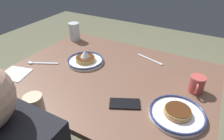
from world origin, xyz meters
name	(u,v)px	position (x,y,z in m)	size (l,w,h in m)	color
dining_table	(110,90)	(0.00, 0.00, 0.63)	(1.18, 0.87, 0.75)	brown
plate_near_main	(85,60)	(0.20, -0.04, 0.77)	(0.23, 0.23, 0.08)	white
plate_center_pancakes	(177,113)	(-0.42, 0.15, 0.77)	(0.24, 0.24, 0.04)	white
coffee_mug	(197,84)	(-0.46, -0.07, 0.80)	(0.08, 0.11, 0.09)	#BF4C47
drinking_glass	(74,32)	(0.49, -0.30, 0.81)	(0.08, 0.08, 0.14)	silver
cell_phone	(125,104)	(-0.19, 0.19, 0.76)	(0.14, 0.07, 0.01)	black
paper_napkin	(15,74)	(0.49, 0.27, 0.75)	(0.15, 0.14, 0.00)	white
fork_near	(150,59)	(-0.15, -0.28, 0.76)	(0.20, 0.08, 0.01)	silver
tea_spoon	(38,63)	(0.46, 0.11, 0.76)	(0.19, 0.10, 0.01)	silver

